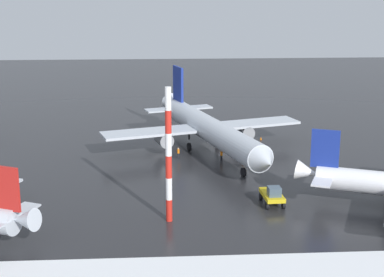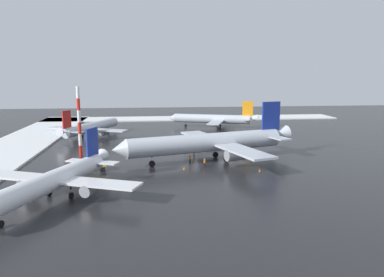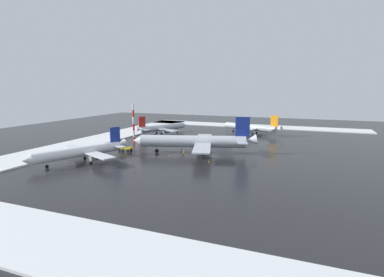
{
  "view_description": "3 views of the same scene",
  "coord_description": "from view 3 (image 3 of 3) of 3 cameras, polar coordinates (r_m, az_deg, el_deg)",
  "views": [
    {
      "loc": [
        -0.92,
        -93.85,
        25.64
      ],
      "look_at": [
        4.46,
        -6.78,
        2.97
      ],
      "focal_mm": 55.0,
      "sensor_mm": 36.0,
      "label": 1
    },
    {
      "loc": [
        82.19,
        -17.06,
        17.83
      ],
      "look_at": [
        -0.46,
        -7.59,
        3.44
      ],
      "focal_mm": 35.0,
      "sensor_mm": 36.0,
      "label": 2
    },
    {
      "loc": [
        95.41,
        28.76,
        20.96
      ],
      "look_at": [
        9.13,
        -5.16,
        5.11
      ],
      "focal_mm": 28.0,
      "sensor_mm": 36.0,
      "label": 3
    }
  ],
  "objects": [
    {
      "name": "antenna_mast",
      "position": [
        113.64,
        -11.08,
        2.78
      ],
      "size": [
        0.7,
        0.7,
        15.26
      ],
      "color": "red",
      "rests_on": "ground_plane"
    },
    {
      "name": "airplane_parked_starboard",
      "position": [
        139.36,
        11.21,
        2.1
      ],
      "size": [
        24.88,
        29.47,
        9.04
      ],
      "rotation": [
        0.0,
        0.0,
        4.37
      ],
      "color": "silver",
      "rests_on": "ground_plane"
    },
    {
      "name": "airplane_foreground_jet",
      "position": [
        90.66,
        -20.34,
        -2.37
      ],
      "size": [
        28.73,
        24.35,
        8.96
      ],
      "rotation": [
        0.0,
        0.0,
        5.89
      ],
      "color": "white",
      "rests_on": "ground_plane"
    },
    {
      "name": "ground_plane",
      "position": [
        101.83,
        4.59,
        -2.21
      ],
      "size": [
        240.0,
        240.0,
        0.0
      ],
      "primitive_type": "plane",
      "color": "#232326"
    },
    {
      "name": "ground_crew_by_nose_gear",
      "position": [
        92.34,
        -1.62,
        -2.81
      ],
      "size": [
        0.36,
        0.36,
        1.71
      ],
      "rotation": [
        0.0,
        0.0,
        2.39
      ],
      "color": "black",
      "rests_on": "ground_plane"
    },
    {
      "name": "traffic_cone_near_nose",
      "position": [
        92.8,
        -4.34,
        -3.21
      ],
      "size": [
        0.36,
        0.36,
        0.55
      ],
      "primitive_type": "cone",
      "color": "orange",
      "rests_on": "ground_plane"
    },
    {
      "name": "airplane_far_rear",
      "position": [
        137.37,
        -5.77,
        2.07
      ],
      "size": [
        27.31,
        23.2,
        8.62
      ],
      "rotation": [
        0.0,
        0.0,
        2.71
      ],
      "color": "silver",
      "rests_on": "ground_plane"
    },
    {
      "name": "airplane_distant_tail",
      "position": [
        95.74,
        0.73,
        -0.55
      ],
      "size": [
        32.91,
        39.09,
        11.86
      ],
      "rotation": [
        0.0,
        0.0,
        5.01
      ],
      "color": "silver",
      "rests_on": "ground_plane"
    },
    {
      "name": "ground_crew_mid_apron",
      "position": [
        96.61,
        -2.08,
        -2.25
      ],
      "size": [
        0.36,
        0.36,
        1.71
      ],
      "rotation": [
        0.0,
        0.0,
        5.19
      ],
      "color": "black",
      "rests_on": "ground_plane"
    },
    {
      "name": "pushback_tug",
      "position": [
        101.96,
        -12.74,
        -1.67
      ],
      "size": [
        2.52,
        4.71,
        2.5
      ],
      "rotation": [
        0.0,
        0.0,
        4.77
      ],
      "color": "gold",
      "rests_on": "ground_plane"
    },
    {
      "name": "traffic_cone_mid_line",
      "position": [
        85.12,
        3.22,
        -4.38
      ],
      "size": [
        0.36,
        0.36,
        0.55
      ],
      "primitive_type": "cone",
      "color": "orange",
      "rests_on": "ground_plane"
    },
    {
      "name": "snow_bank_far",
      "position": [
        125.45,
        -17.82,
        -0.29
      ],
      "size": [
        152.0,
        16.0,
        0.41
      ],
      "primitive_type": "cube",
      "color": "white",
      "rests_on": "ground_plane"
    },
    {
      "name": "snow_bank_right",
      "position": [
        45.44,
        -22.3,
        -18.25
      ],
      "size": [
        14.0,
        116.0,
        0.41
      ],
      "primitive_type": "cube",
      "color": "white",
      "rests_on": "ground_plane"
    },
    {
      "name": "snow_bank_left",
      "position": [
        166.24,
        11.34,
        2.34
      ],
      "size": [
        14.0,
        116.0,
        0.41
      ],
      "primitive_type": "cube",
      "color": "white",
      "rests_on": "ground_plane"
    },
    {
      "name": "ground_crew_near_tug",
      "position": [
        101.87,
        0.19,
        -1.62
      ],
      "size": [
        0.36,
        0.36,
        1.71
      ],
      "rotation": [
        0.0,
        0.0,
        6.11
      ],
      "color": "black",
      "rests_on": "ground_plane"
    }
  ]
}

